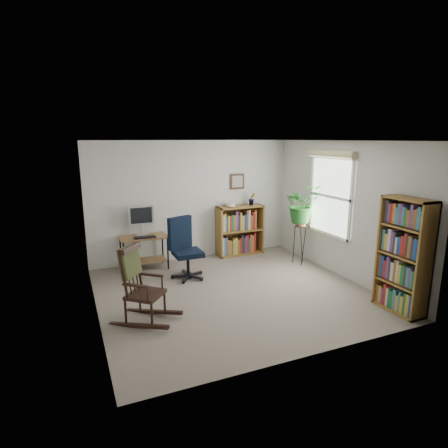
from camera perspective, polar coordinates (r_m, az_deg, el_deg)
name	(u,v)px	position (r m, az deg, el deg)	size (l,w,h in m)	color
floor	(234,292)	(6.17, 1.48, -10.33)	(4.20, 4.00, 0.00)	slate
ceiling	(235,141)	(5.67, 1.62, 12.57)	(4.20, 4.00, 0.00)	white
wall_back	(193,201)	(7.63, -4.72, 3.58)	(4.20, 0.00, 2.40)	beige
wall_front	(312,256)	(4.13, 13.22, -4.84)	(4.20, 0.00, 2.40)	beige
wall_left	(91,233)	(5.30, -19.57, -1.30)	(0.00, 4.00, 2.40)	beige
wall_right	(342,210)	(6.93, 17.57, 2.05)	(0.00, 4.00, 2.40)	beige
window	(330,197)	(7.09, 15.86, 4.05)	(0.12, 1.20, 1.50)	white
desk	(144,252)	(7.28, -12.05, -4.27)	(0.88, 0.49, 0.64)	brown
monitor	(141,220)	(7.26, -12.49, 0.55)	(0.46, 0.16, 0.56)	#B4B4B9
keyboard	(145,237)	(7.08, -11.99, -1.98)	(0.40, 0.15, 0.03)	black
office_chair	(188,248)	(6.59, -5.56, -3.72)	(0.60, 0.60, 1.11)	black
rocking_chair	(145,284)	(5.16, -11.95, -8.94)	(0.56, 0.93, 1.07)	black
low_bookshelf	(240,230)	(7.96, 2.45, -0.96)	(1.00, 0.33, 1.05)	brown
tall_bookshelf	(403,256)	(5.84, 25.68, -4.41)	(0.31, 0.72, 1.65)	brown
plant_stand	(300,242)	(7.53, 11.47, -2.64)	(0.25, 0.25, 0.89)	black
spider_plant	(302,185)	(7.32, 11.86, 5.78)	(1.69, 1.88, 1.46)	#215E21
potted_plant_small	(252,202)	(7.97, 4.28, 3.30)	(0.13, 0.24, 0.11)	#215E21
framed_picture	(237,181)	(7.91, 2.05, 6.50)	(0.32, 0.04, 0.32)	black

